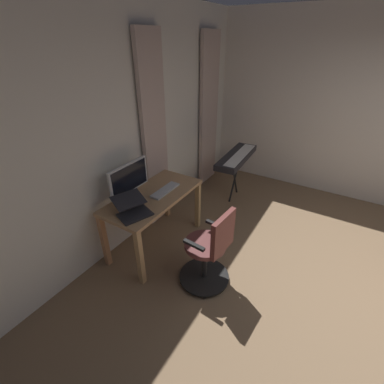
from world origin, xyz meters
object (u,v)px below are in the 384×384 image
computer_keyboard (165,190)px  laptop (133,209)px  piano_keyboard (237,158)px  office_chair (210,251)px  computer_monitor (129,179)px  desk (154,203)px

computer_keyboard → laptop: bearing=-0.7°
computer_keyboard → piano_keyboard: (-1.48, 0.31, -0.03)m
computer_keyboard → office_chair: bearing=66.5°
computer_monitor → desk: bearing=131.3°
computer_keyboard → laptop: (0.57, -0.01, 0.04)m
laptop → office_chair: bearing=124.5°
computer_keyboard → laptop: size_ratio=0.98×
computer_monitor → piano_keyboard: size_ratio=0.52×
desk → piano_keyboard: bearing=166.8°
office_chair → laptop: 0.93m
desk → office_chair: office_chair is taller
office_chair → laptop: bearing=108.7°
computer_keyboard → laptop: 0.57m
computer_keyboard → computer_monitor: bearing=-39.5°
laptop → piano_keyboard: (-2.04, 0.32, -0.08)m
desk → computer_keyboard: bearing=155.0°
laptop → desk: bearing=-151.0°
desk → computer_keyboard: computer_keyboard is taller
office_chair → piano_keyboard: 1.93m
desk → laptop: 0.45m
desk → computer_monitor: 0.43m
desk → computer_monitor: computer_monitor is taller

